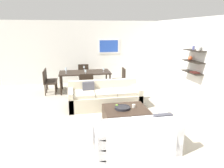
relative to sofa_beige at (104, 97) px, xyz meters
The scene contains 20 objects.
ground_plane 0.45m from the sofa_beige, 93.35° to the right, with size 18.00×18.00×0.00m, color #BCB29E.
back_wall_unit 3.38m from the sofa_beige, 84.88° to the left, with size 8.40×0.09×2.70m.
right_wall_shelf_unit 3.20m from the sofa_beige, ahead, with size 0.34×8.20×2.70m.
sofa_beige is the anchor object (origin of this frame).
loveseat_white 2.49m from the sofa_beige, 84.33° to the right, with size 1.61×0.90×0.78m.
coffee_table 1.29m from the sofa_beige, 73.80° to the right, with size 1.10×0.95×0.38m.
decorative_bowl 1.27m from the sofa_beige, 77.71° to the right, with size 0.40×0.40×0.06m.
candle_jar 1.34m from the sofa_beige, 64.19° to the right, with size 0.09×0.09×0.08m, color silver.
apple_on_coffee_table 1.12m from the sofa_beige, 82.06° to the right, with size 0.08×0.08×0.08m, color #669E2D.
dining_table 1.95m from the sofa_beige, 104.22° to the left, with size 1.94×0.97×0.75m.
dining_chair_left_near 2.47m from the sofa_beige, 138.47° to the left, with size 0.44×0.44×0.88m.
dining_chair_head 2.79m from the sofa_beige, 99.71° to the left, with size 0.44×0.44×0.88m.
dining_chair_left_far 2.78m from the sofa_beige, 131.72° to the left, with size 0.44×0.44×0.88m.
dining_chair_right_near 1.88m from the sofa_beige, 60.98° to the left, with size 0.44×0.44×0.88m.
dining_chair_foot 1.09m from the sofa_beige, 116.03° to the left, with size 0.44×0.44×0.88m.
wine_glass_head 2.39m from the sofa_beige, 101.65° to the left, with size 0.06×0.06×0.15m.
wine_glass_foot 1.61m from the sofa_beige, 108.19° to the left, with size 0.07×0.07×0.17m.
wine_glass_left_near 2.17m from the sofa_beige, 124.22° to the left, with size 0.08×0.08×0.19m.
wine_glass_right_near 1.84m from the sofa_beige, 82.12° to the left, with size 0.07×0.07×0.16m.
wine_glass_left_far 2.37m from the sofa_beige, 120.86° to the left, with size 0.07×0.07×0.18m.
Camera 1 is at (-0.91, -5.70, 2.35)m, focal length 33.25 mm.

